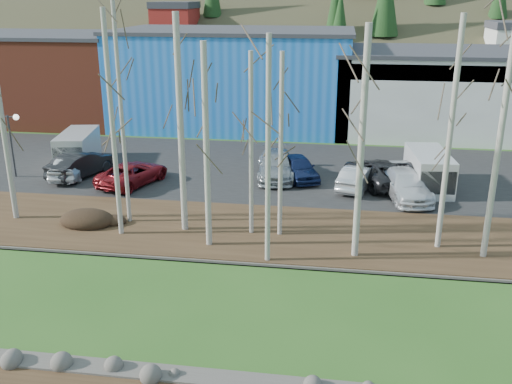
% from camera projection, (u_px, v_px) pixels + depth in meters
% --- Properties ---
extents(near_bank_rocks, '(80.00, 0.80, 0.50)m').
position_uv_depth(near_bank_rocks, '(216.00, 380.00, 17.40)').
color(near_bank_rocks, '#47423D').
rests_on(near_bank_rocks, ground).
extents(river, '(80.00, 8.00, 0.90)m').
position_uv_depth(river, '(240.00, 310.00, 21.23)').
color(river, black).
rests_on(river, ground).
extents(far_bank_rocks, '(80.00, 0.80, 0.46)m').
position_uv_depth(far_bank_rocks, '(256.00, 262.00, 25.06)').
color(far_bank_rocks, '#47423D').
rests_on(far_bank_rocks, ground).
extents(far_bank, '(80.00, 7.00, 0.15)m').
position_uv_depth(far_bank, '(266.00, 232.00, 28.02)').
color(far_bank, '#382616').
rests_on(far_bank, ground).
extents(parking_lot, '(80.00, 14.00, 0.14)m').
position_uv_depth(parking_lot, '(287.00, 170.00, 37.83)').
color(parking_lot, black).
rests_on(parking_lot, ground).
extents(building_brick, '(16.32, 12.24, 7.80)m').
position_uv_depth(building_brick, '(45.00, 76.00, 53.01)').
color(building_brick, brown).
rests_on(building_brick, ground).
extents(building_blue, '(20.40, 12.24, 8.30)m').
position_uv_depth(building_blue, '(236.00, 77.00, 50.40)').
color(building_blue, blue).
rests_on(building_blue, ground).
extents(building_white, '(18.36, 12.24, 6.80)m').
position_uv_depth(building_white, '(445.00, 91.00, 48.11)').
color(building_white, '#BBBAB6').
rests_on(building_white, ground).
extents(dirt_mound, '(2.78, 1.96, 0.54)m').
position_uv_depth(dirt_mound, '(87.00, 219.00, 28.72)').
color(dirt_mound, black).
rests_on(dirt_mound, far_bank).
extents(birch_0, '(0.27, 0.27, 9.01)m').
position_uv_depth(birch_0, '(4.00, 133.00, 28.16)').
color(birch_0, '#BAB5A7').
rests_on(birch_0, far_bank).
extents(birch_1, '(0.20, 0.20, 12.02)m').
position_uv_depth(birch_1, '(121.00, 104.00, 27.23)').
color(birch_1, '#BAB5A7').
rests_on(birch_1, far_bank).
extents(birch_2, '(0.30, 0.30, 10.29)m').
position_uv_depth(birch_2, '(181.00, 127.00, 26.52)').
color(birch_2, '#BAB5A7').
rests_on(birch_2, far_bank).
extents(birch_3, '(0.23, 0.23, 10.48)m').
position_uv_depth(birch_3, '(113.00, 127.00, 25.98)').
color(birch_3, '#BAB5A7').
rests_on(birch_3, far_bank).
extents(birch_4, '(0.27, 0.27, 9.18)m').
position_uv_depth(birch_4, '(206.00, 148.00, 24.98)').
color(birch_4, '#BAB5A7').
rests_on(birch_4, far_bank).
extents(birch_5, '(0.21, 0.21, 8.65)m').
position_uv_depth(birch_5, '(281.00, 147.00, 26.19)').
color(birch_5, '#BAB5A7').
rests_on(birch_5, far_bank).
extents(birch_6, '(0.22, 0.22, 9.59)m').
position_uv_depth(birch_6, '(268.00, 154.00, 23.36)').
color(birch_6, '#BAB5A7').
rests_on(birch_6, far_bank).
extents(birch_7, '(0.29, 0.29, 9.95)m').
position_uv_depth(birch_7, '(361.00, 147.00, 23.75)').
color(birch_7, '#BAB5A7').
rests_on(birch_7, far_bank).
extents(birch_8, '(0.25, 0.25, 10.29)m').
position_uv_depth(birch_8, '(450.00, 137.00, 24.55)').
color(birch_8, '#BAB5A7').
rests_on(birch_8, far_bank).
extents(birch_9, '(0.27, 0.27, 12.86)m').
position_uv_depth(birch_9, '(504.00, 113.00, 23.17)').
color(birch_9, '#BAB5A7').
rests_on(birch_9, far_bank).
extents(birch_10, '(0.21, 0.21, 8.65)m').
position_uv_depth(birch_10, '(251.00, 146.00, 26.38)').
color(birch_10, '#BAB5A7').
rests_on(birch_10, far_bank).
extents(street_lamp, '(1.54, 0.43, 4.04)m').
position_uv_depth(street_lamp, '(9.00, 128.00, 35.24)').
color(street_lamp, '#262628').
rests_on(street_lamp, parking_lot).
extents(car_0, '(2.60, 4.94, 1.60)m').
position_uv_depth(car_0, '(71.00, 164.00, 36.06)').
color(car_0, white).
rests_on(car_0, parking_lot).
extents(car_1, '(3.10, 5.14, 1.60)m').
position_uv_depth(car_1, '(81.00, 164.00, 36.14)').
color(car_1, black).
rests_on(car_1, parking_lot).
extents(car_2, '(3.81, 5.48, 1.39)m').
position_uv_depth(car_2, '(133.00, 173.00, 34.63)').
color(car_2, maroon).
rests_on(car_2, parking_lot).
extents(car_3, '(2.82, 5.68, 1.59)m').
position_uv_depth(car_3, '(276.00, 165.00, 35.94)').
color(car_3, gray).
rests_on(car_3, parking_lot).
extents(car_4, '(3.27, 4.65, 1.47)m').
position_uv_depth(car_4, '(299.00, 167.00, 35.65)').
color(car_4, '#131F46').
rests_on(car_4, parking_lot).
extents(car_5, '(2.64, 4.48, 1.39)m').
position_uv_depth(car_5, '(357.00, 177.00, 33.85)').
color(car_5, '#BDBDC0').
rests_on(car_5, parking_lot).
extents(car_6, '(4.53, 6.02, 1.52)m').
position_uv_depth(car_6, '(377.00, 172.00, 34.68)').
color(car_6, '#272629').
rests_on(car_6, parking_lot).
extents(car_7, '(3.18, 5.54, 1.51)m').
position_uv_depth(car_7, '(405.00, 185.00, 32.35)').
color(car_7, silver).
rests_on(car_7, parking_lot).
extents(car_8, '(4.53, 6.02, 1.52)m').
position_uv_depth(car_8, '(414.00, 173.00, 34.37)').
color(car_8, '#272629').
rests_on(car_8, parking_lot).
extents(van_white, '(2.48, 5.11, 2.17)m').
position_uv_depth(van_white, '(429.00, 171.00, 33.71)').
color(van_white, silver).
rests_on(van_white, parking_lot).
extents(van_grey, '(2.85, 5.12, 2.12)m').
position_uv_depth(van_grey, '(77.00, 148.00, 38.78)').
color(van_grey, '#B8BABD').
rests_on(van_grey, parking_lot).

